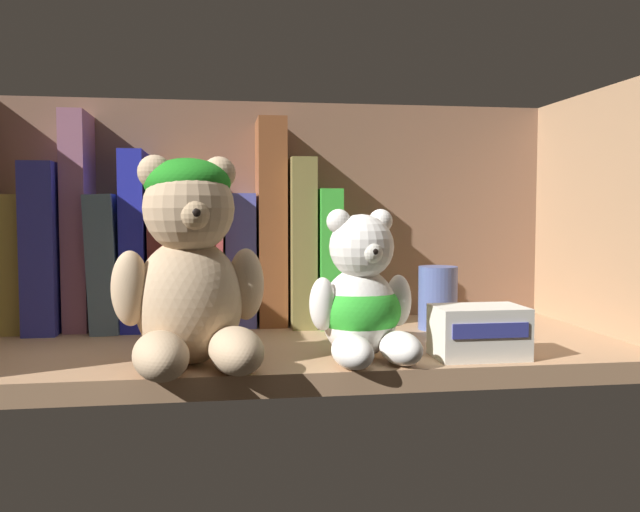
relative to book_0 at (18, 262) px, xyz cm
name	(u,v)px	position (x,y,z in cm)	size (l,w,h in cm)	color
shelf_board	(295,350)	(30.53, -12.13, -8.62)	(67.20, 29.42, 2.00)	#A87F5B
shelf_back_panel	(281,219)	(30.53, 3.18, 4.80)	(69.60, 1.20, 28.84)	brown
shelf_side_panel_right	(604,220)	(64.93, -12.13, 4.80)	(1.60, 31.82, 28.84)	#A87F5B
book_0	(18,262)	(0.00, 0.00, 0.00)	(3.14, 11.21, 15.24)	#A59646
book_1	(51,247)	(3.64, 0.00, 1.75)	(3.51, 13.97, 18.73)	#3338AF
book_2	(81,221)	(7.03, 0.00, 4.63)	(2.63, 10.46, 24.50)	#9C627E
book_3	(110,261)	(10.18, 0.00, 0.00)	(3.03, 14.21, 15.25)	slate
book_4	(137,240)	(13.32, 0.00, 2.46)	(2.62, 12.97, 20.16)	#2329C2
book_5	(161,244)	(15.97, 0.00, 1.96)	(2.05, 11.38, 19.17)	brown
book_6	(186,248)	(18.91, 0.00, 1.45)	(3.19, 14.80, 18.13)	tan
book_7	(212,254)	(21.99, 0.00, 0.71)	(2.35, 13.04, 16.65)	#BF4C4C
book_8	(240,259)	(25.22, 0.00, 0.11)	(3.47, 9.58, 15.46)	#595DC7
book_9	(270,222)	(28.90, 0.00, 4.47)	(3.26, 9.87, 24.18)	brown
book_10	(298,242)	(32.27, 0.00, 2.13)	(2.83, 13.63, 19.50)	olive
book_11	(322,256)	(35.27, 0.00, 0.36)	(2.55, 14.71, 15.96)	green
teddy_bear_larger	(190,267)	(20.23, -22.45, 1.04)	(13.55, 14.11, 18.25)	tan
teddy_bear_smaller	(362,300)	(35.49, -21.93, -2.26)	(10.12, 10.83, 13.63)	white
pillar_candle	(438,298)	(47.32, -7.94, -4.03)	(4.42, 4.42, 7.18)	#4C5B99
small_product_box	(479,332)	(46.26, -22.95, -5.25)	(8.22, 5.63, 4.74)	silver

